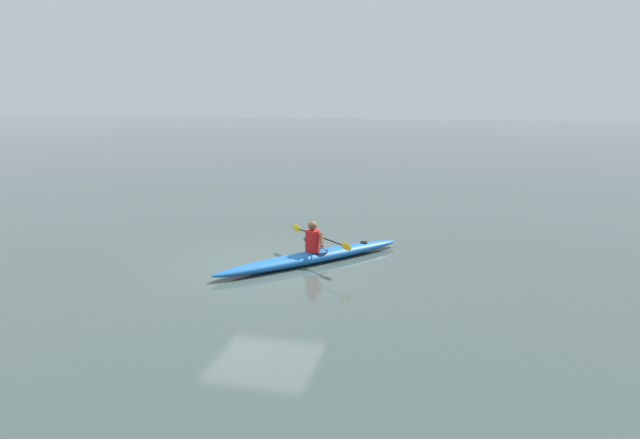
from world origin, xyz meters
TOP-DOWN VIEW (x-y plane):
  - ground_plane at (0.00, 0.00)m, footprint 160.00×160.00m
  - kayak at (-1.10, -0.42)m, footprint 3.90×4.15m
  - kayaker at (-1.11, -0.43)m, footprint 1.86×1.72m

SIDE VIEW (x-z plane):
  - ground_plane at x=0.00m, z-range 0.00..0.00m
  - kayak at x=-1.10m, z-range 0.00..0.28m
  - kayaker at x=-1.11m, z-range 0.22..0.95m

